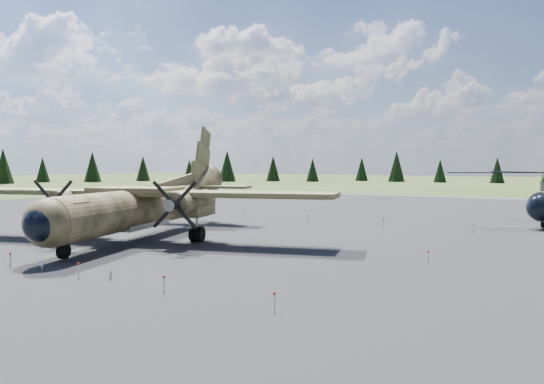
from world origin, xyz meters
The scene contains 7 objects.
ground centered at (0.00, 0.00, 0.00)m, with size 500.00×500.00×0.00m, color #54622B.
apron centered at (0.00, 10.00, 0.00)m, with size 120.00×120.00×0.04m, color #535357.
transport_plane centered at (-6.22, -0.71, 3.01)m, with size 31.36×27.97×10.49m.
info_placard_left centered at (-1.33, -13.34, 0.41)m, with size 0.41×0.19×0.62m.
info_placard_right centered at (3.47, -12.69, 0.44)m, with size 0.44×0.25×0.66m.
barrier_fence centered at (-0.46, -0.08, 0.51)m, with size 33.12×29.62×0.85m.
treeline centered at (-1.63, 3.78, 4.78)m, with size 316.04×314.10×10.99m.
Camera 1 is at (24.97, -31.50, 5.99)m, focal length 35.00 mm.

